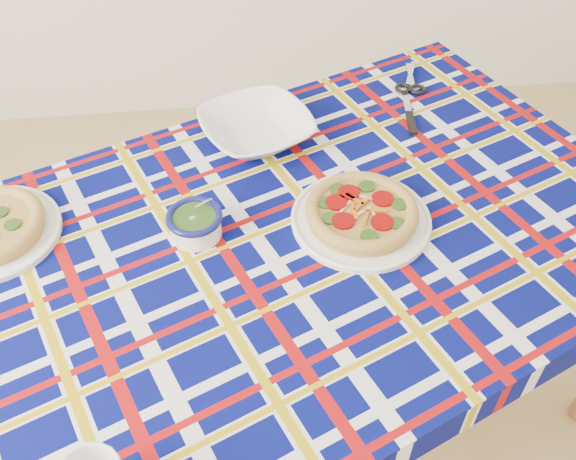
{
  "coord_description": "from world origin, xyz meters",
  "views": [
    {
      "loc": [
        -0.0,
        -0.4,
        1.64
      ],
      "look_at": [
        0.1,
        0.5,
        0.72
      ],
      "focal_mm": 40.0,
      "sensor_mm": 36.0,
      "label": 1
    }
  ],
  "objects_px": {
    "main_focaccia_plate": "(362,212)",
    "serving_bowl": "(257,129)",
    "dining_table": "(295,260)",
    "pesto_bowl": "(195,222)"
  },
  "relations": [
    {
      "from": "dining_table",
      "to": "main_focaccia_plate",
      "type": "distance_m",
      "value": 0.17
    },
    {
      "from": "main_focaccia_plate",
      "to": "dining_table",
      "type": "bearing_deg",
      "value": -169.45
    },
    {
      "from": "dining_table",
      "to": "pesto_bowl",
      "type": "xyz_separation_m",
      "value": [
        -0.2,
        0.03,
        0.11
      ]
    },
    {
      "from": "serving_bowl",
      "to": "main_focaccia_plate",
      "type": "bearing_deg",
      "value": -57.8
    },
    {
      "from": "main_focaccia_plate",
      "to": "serving_bowl",
      "type": "bearing_deg",
      "value": 122.2
    },
    {
      "from": "pesto_bowl",
      "to": "main_focaccia_plate",
      "type": "bearing_deg",
      "value": -0.73
    },
    {
      "from": "dining_table",
      "to": "main_focaccia_plate",
      "type": "xyz_separation_m",
      "value": [
        0.14,
        0.03,
        0.1
      ]
    },
    {
      "from": "dining_table",
      "to": "pesto_bowl",
      "type": "distance_m",
      "value": 0.23
    },
    {
      "from": "main_focaccia_plate",
      "to": "serving_bowl",
      "type": "distance_m",
      "value": 0.36
    },
    {
      "from": "main_focaccia_plate",
      "to": "serving_bowl",
      "type": "height_order",
      "value": "serving_bowl"
    }
  ]
}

